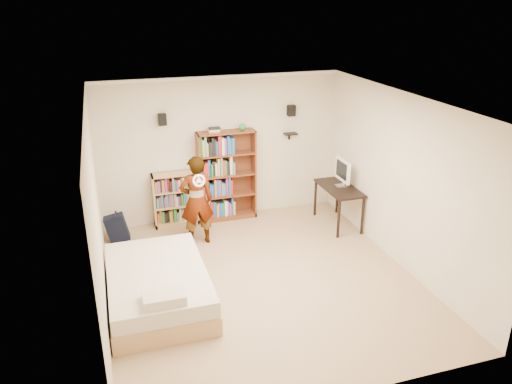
% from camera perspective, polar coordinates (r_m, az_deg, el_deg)
% --- Properties ---
extents(ground, '(4.50, 5.00, 0.01)m').
position_cam_1_polar(ground, '(7.68, 0.66, -9.98)').
color(ground, tan).
rests_on(ground, ground).
extents(room_shell, '(4.52, 5.02, 2.71)m').
position_cam_1_polar(room_shell, '(6.91, 0.73, 2.54)').
color(room_shell, silver).
rests_on(room_shell, ground).
extents(crown_molding, '(4.50, 5.00, 0.06)m').
position_cam_1_polar(crown_molding, '(6.67, 0.76, 9.93)').
color(crown_molding, white).
rests_on(crown_molding, room_shell).
extents(speaker_left, '(0.14, 0.12, 0.20)m').
position_cam_1_polar(speaker_left, '(8.90, -10.66, 8.14)').
color(speaker_left, black).
rests_on(speaker_left, room_shell).
extents(speaker_right, '(0.14, 0.12, 0.20)m').
position_cam_1_polar(speaker_right, '(9.47, 4.06, 9.27)').
color(speaker_right, black).
rests_on(speaker_right, room_shell).
extents(wall_shelf, '(0.25, 0.16, 0.02)m').
position_cam_1_polar(wall_shelf, '(9.58, 3.97, 6.65)').
color(wall_shelf, black).
rests_on(wall_shelf, room_shell).
extents(tall_bookshelf, '(1.08, 0.32, 1.71)m').
position_cam_1_polar(tall_bookshelf, '(9.36, -3.36, 1.84)').
color(tall_bookshelf, brown).
rests_on(tall_bookshelf, ground).
extents(low_bookshelf, '(0.81, 0.30, 1.01)m').
position_cam_1_polar(low_bookshelf, '(9.32, -9.20, -0.82)').
color(low_bookshelf, tan).
rests_on(low_bookshelf, ground).
extents(computer_desk, '(0.55, 1.10, 0.75)m').
position_cam_1_polar(computer_desk, '(9.37, 9.36, -1.56)').
color(computer_desk, black).
rests_on(computer_desk, ground).
extents(imac, '(0.12, 0.51, 0.51)m').
position_cam_1_polar(imac, '(9.20, 9.76, 2.15)').
color(imac, white).
rests_on(imac, computer_desk).
extents(daybed, '(1.35, 2.07, 0.61)m').
position_cam_1_polar(daybed, '(7.18, -11.18, -10.03)').
color(daybed, silver).
rests_on(daybed, ground).
extents(person, '(0.58, 0.38, 1.57)m').
position_cam_1_polar(person, '(8.47, -6.80, -0.98)').
color(person, black).
rests_on(person, ground).
extents(wii_wheel, '(0.21, 0.08, 0.21)m').
position_cam_1_polar(wii_wheel, '(8.03, -6.55, 1.30)').
color(wii_wheel, white).
rests_on(wii_wheel, person).
extents(navy_bag, '(0.39, 0.27, 0.51)m').
position_cam_1_polar(navy_bag, '(9.01, -15.62, -3.94)').
color(navy_bag, black).
rests_on(navy_bag, ground).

